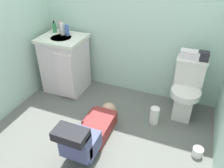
{
  "coord_description": "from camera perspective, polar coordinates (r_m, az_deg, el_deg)",
  "views": [
    {
      "loc": [
        0.86,
        -1.81,
        1.94
      ],
      "look_at": [
        -0.0,
        0.34,
        0.45
      ],
      "focal_mm": 36.3,
      "sensor_mm": 36.0,
      "label": 1
    }
  ],
  "objects": [
    {
      "name": "bottle_white",
      "position": [
        3.24,
        -12.45,
        13.38
      ],
      "size": [
        0.06,
        0.06,
        0.16
      ],
      "primitive_type": "cylinder",
      "color": "white",
      "rests_on": "vanity_cabinet"
    },
    {
      "name": "person_plumber",
      "position": [
        2.52,
        -5.53,
        -11.85
      ],
      "size": [
        0.39,
        1.06,
        0.52
      ],
      "color": "maroon",
      "rests_on": "ground_plane"
    },
    {
      "name": "bottle_blue",
      "position": [
        3.21,
        -11.24,
        13.14
      ],
      "size": [
        0.06,
        0.06,
        0.15
      ],
      "primitive_type": "cylinder",
      "color": "#4463B1",
      "rests_on": "vanity_cabinet"
    },
    {
      "name": "soap_dispenser",
      "position": [
        3.37,
        -14.32,
        13.61
      ],
      "size": [
        0.06,
        0.06,
        0.17
      ],
      "color": "#368F54",
      "rests_on": "vanity_cabinet"
    },
    {
      "name": "toilet",
      "position": [
        2.94,
        18.22,
        -1.4
      ],
      "size": [
        0.36,
        0.46,
        0.75
      ],
      "color": "silver",
      "rests_on": "ground_plane"
    },
    {
      "name": "vanity_cabinet",
      "position": [
        3.35,
        -11.72,
        5.06
      ],
      "size": [
        0.6,
        0.53,
        0.82
      ],
      "color": "silver",
      "rests_on": "ground_plane"
    },
    {
      "name": "tissue_box",
      "position": [
        2.82,
        19.03,
        7.06
      ],
      "size": [
        0.22,
        0.11,
        0.1
      ],
      "primitive_type": "cube",
      "color": "silver",
      "rests_on": "toilet"
    },
    {
      "name": "bottle_pink",
      "position": [
        3.32,
        -12.84,
        13.79
      ],
      "size": [
        0.04,
        0.04,
        0.17
      ],
      "primitive_type": "cylinder",
      "color": "pink",
      "rests_on": "vanity_cabinet"
    },
    {
      "name": "ground_plane",
      "position": [
        2.8,
        -2.59,
        -11.66
      ],
      "size": [
        3.01,
        2.93,
        0.04
      ],
      "primitive_type": "cube",
      "color": "#5E615C"
    },
    {
      "name": "toilet_paper_roll",
      "position": [
        2.64,
        20.75,
        -15.73
      ],
      "size": [
        0.11,
        0.11,
        0.1
      ],
      "primitive_type": "cylinder",
      "color": "white",
      "rests_on": "ground_plane"
    },
    {
      "name": "paper_towel_roll",
      "position": [
        2.85,
        10.64,
        -7.81
      ],
      "size": [
        0.11,
        0.11,
        0.22
      ],
      "primitive_type": "cylinder",
      "color": "white",
      "rests_on": "ground_plane"
    },
    {
      "name": "wall_back",
      "position": [
        3.03,
        5.01,
        18.54
      ],
      "size": [
        2.67,
        0.08,
        2.4
      ],
      "primitive_type": "cube",
      "color": "#AED3C2",
      "rests_on": "ground_plane"
    },
    {
      "name": "faucet",
      "position": [
        3.29,
        -11.29,
        13.18
      ],
      "size": [
        0.02,
        0.02,
        0.1
      ],
      "primitive_type": "cylinder",
      "color": "silver",
      "rests_on": "vanity_cabinet"
    },
    {
      "name": "toiletry_bag",
      "position": [
        2.82,
        22.05,
        6.53
      ],
      "size": [
        0.12,
        0.09,
        0.11
      ],
      "primitive_type": "cube",
      "color": "#26262D",
      "rests_on": "toilet"
    }
  ]
}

